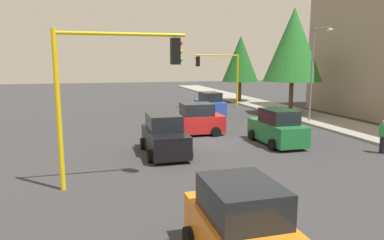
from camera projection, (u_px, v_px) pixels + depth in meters
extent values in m
plane|color=#353538|center=(210.00, 141.00, 20.13)|extent=(120.00, 120.00, 0.00)
cube|color=gray|center=(316.00, 119.00, 27.62)|extent=(80.00, 4.00, 0.15)
cylinder|color=yellow|center=(237.00, 81.00, 34.97)|extent=(0.18, 0.18, 5.29)
cylinder|color=yellow|center=(216.00, 55.00, 33.97)|extent=(0.12, 4.50, 0.12)
cube|color=black|center=(198.00, 61.00, 33.57)|extent=(0.36, 0.32, 0.96)
sphere|color=red|center=(196.00, 58.00, 33.47)|extent=(0.18, 0.18, 0.18)
sphere|color=yellow|center=(196.00, 61.00, 33.52)|extent=(0.18, 0.18, 0.18)
sphere|color=green|center=(196.00, 65.00, 33.57)|extent=(0.18, 0.18, 0.18)
cylinder|color=yellow|center=(59.00, 112.00, 12.00)|extent=(0.18, 0.18, 5.63)
cylinder|color=yellow|center=(122.00, 34.00, 12.15)|extent=(0.12, 4.50, 0.12)
cube|color=black|center=(175.00, 51.00, 12.74)|extent=(0.36, 0.32, 0.96)
sphere|color=red|center=(180.00, 43.00, 12.73)|extent=(0.18, 0.18, 0.18)
sphere|color=yellow|center=(180.00, 51.00, 12.78)|extent=(0.18, 0.18, 0.18)
sphere|color=green|center=(180.00, 60.00, 12.83)|extent=(0.18, 0.18, 0.18)
cylinder|color=slate|center=(311.00, 76.00, 25.76)|extent=(0.14, 0.14, 7.00)
cylinder|color=slate|center=(322.00, 29.00, 24.36)|extent=(1.80, 0.10, 0.10)
ellipsoid|color=silver|center=(330.00, 30.00, 23.53)|extent=(0.56, 0.28, 0.20)
cylinder|color=brown|center=(291.00, 97.00, 30.10)|extent=(0.36, 0.36, 3.07)
cone|color=#28752D|center=(293.00, 45.00, 29.37)|extent=(4.92, 4.92, 6.15)
cylinder|color=brown|center=(240.00, 91.00, 39.52)|extent=(0.36, 0.36, 2.53)
cone|color=#1E6023|center=(240.00, 59.00, 38.93)|extent=(4.04, 4.04, 5.05)
cube|color=red|center=(194.00, 124.00, 21.81)|extent=(1.80, 3.63, 1.05)
cube|color=black|center=(197.00, 109.00, 21.71)|extent=(1.58, 1.89, 0.76)
cylinder|color=black|center=(180.00, 134.00, 20.67)|extent=(0.20, 0.60, 0.60)
cylinder|color=black|center=(173.00, 128.00, 22.49)|extent=(0.20, 0.60, 0.60)
cylinder|color=black|center=(216.00, 132.00, 21.26)|extent=(0.20, 0.60, 0.60)
cylinder|color=black|center=(206.00, 126.00, 23.08)|extent=(0.20, 0.60, 0.60)
cube|color=black|center=(165.00, 141.00, 17.16)|extent=(4.09, 1.74, 1.05)
cube|color=black|center=(164.00, 122.00, 17.20)|extent=(2.13, 1.53, 0.76)
cylinder|color=black|center=(190.00, 153.00, 16.26)|extent=(0.60, 0.20, 0.60)
cylinder|color=black|center=(150.00, 156.00, 15.77)|extent=(0.60, 0.20, 0.60)
cylinder|color=black|center=(177.00, 142.00, 18.67)|extent=(0.60, 0.20, 0.60)
cylinder|color=black|center=(143.00, 144.00, 18.18)|extent=(0.60, 0.20, 0.60)
cube|color=black|center=(241.00, 199.00, 7.50)|extent=(1.95, 1.50, 0.76)
cylinder|color=black|center=(258.00, 229.00, 8.87)|extent=(0.60, 0.20, 0.60)
cylinder|color=black|center=(189.00, 239.00, 8.40)|extent=(0.60, 0.20, 0.60)
cube|color=blue|center=(209.00, 107.00, 30.00)|extent=(3.92, 1.71, 1.05)
cube|color=black|center=(210.00, 97.00, 29.66)|extent=(2.04, 1.51, 0.76)
cylinder|color=black|center=(195.00, 110.00, 30.98)|extent=(0.60, 0.20, 0.60)
cylinder|color=black|center=(215.00, 109.00, 31.46)|extent=(0.60, 0.20, 0.60)
cylinder|color=black|center=(203.00, 114.00, 28.67)|extent=(0.60, 0.20, 0.60)
cylinder|color=black|center=(224.00, 113.00, 29.15)|extent=(0.60, 0.20, 0.60)
cube|color=#1E7238|center=(276.00, 132.00, 19.32)|extent=(3.98, 1.69, 1.05)
cube|color=black|center=(279.00, 116.00, 18.98)|extent=(2.07, 1.48, 0.76)
cylinder|color=black|center=(252.00, 135.00, 20.32)|extent=(0.60, 0.20, 0.60)
cylinder|color=black|center=(280.00, 133.00, 20.79)|extent=(0.60, 0.20, 0.60)
cylinder|color=black|center=(272.00, 145.00, 17.97)|extent=(0.60, 0.20, 0.60)
cylinder|color=black|center=(303.00, 142.00, 18.44)|extent=(0.60, 0.20, 0.60)
cylinder|color=#262638|center=(384.00, 145.00, 17.27)|extent=(0.16, 0.16, 0.85)
cylinder|color=#262638|center=(381.00, 145.00, 17.46)|extent=(0.16, 0.16, 0.85)
cube|color=green|center=(384.00, 131.00, 17.24)|extent=(0.40, 0.24, 0.60)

